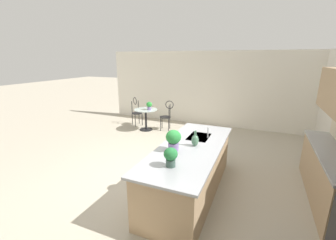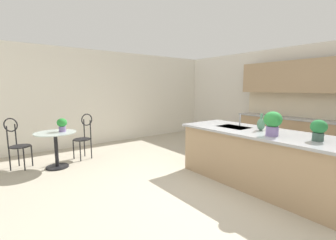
% 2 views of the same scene
% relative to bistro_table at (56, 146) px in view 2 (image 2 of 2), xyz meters
% --- Properties ---
extents(ground_plane, '(40.00, 40.00, 0.00)m').
position_rel_bistro_table_xyz_m(ground_plane, '(2.68, 1.71, -0.45)').
color(ground_plane, '#B2A893').
extents(wall_back, '(9.00, 0.12, 2.70)m').
position_rel_bistro_table_xyz_m(wall_back, '(2.68, 5.37, 0.90)').
color(wall_back, silver).
rests_on(wall_back, ground).
extents(wall_left_window, '(0.12, 7.80, 2.70)m').
position_rel_bistro_table_xyz_m(wall_left_window, '(-1.58, 1.71, 0.90)').
color(wall_left_window, silver).
rests_on(wall_left_window, ground).
extents(kitchen_island, '(2.80, 1.06, 0.92)m').
position_rel_bistro_table_xyz_m(kitchen_island, '(2.98, 2.56, 0.02)').
color(kitchen_island, tan).
rests_on(kitchen_island, ground).
extents(back_counter_run, '(2.44, 0.64, 1.52)m').
position_rel_bistro_table_xyz_m(back_counter_run, '(2.28, 4.91, 0.05)').
color(back_counter_run, tan).
rests_on(back_counter_run, ground).
extents(upper_cabinet_run, '(2.40, 0.36, 0.76)m').
position_rel_bistro_table_xyz_m(upper_cabinet_run, '(2.28, 4.89, 1.45)').
color(upper_cabinet_run, tan).
rests_on(upper_cabinet_run, back_counter_run).
extents(bistro_table, '(0.80, 0.80, 0.74)m').
position_rel_bistro_table_xyz_m(bistro_table, '(0.00, 0.00, 0.00)').
color(bistro_table, black).
rests_on(bistro_table, ground).
extents(chair_near_window, '(0.46, 0.52, 1.04)m').
position_rel_bistro_table_xyz_m(chair_near_window, '(-0.31, 0.66, 0.13)').
color(chair_near_window, black).
rests_on(chair_near_window, ground).
extents(chair_by_island, '(0.53, 0.53, 1.04)m').
position_rel_bistro_table_xyz_m(chair_by_island, '(-0.42, -0.64, 0.13)').
color(chair_by_island, black).
rests_on(chair_by_island, ground).
extents(sink_faucet, '(0.02, 0.02, 0.22)m').
position_rel_bistro_table_xyz_m(sink_faucet, '(2.43, 2.74, 0.58)').
color(sink_faucet, '#B2B5BA').
rests_on(sink_faucet, kitchen_island).
extents(potted_plant_on_table, '(0.20, 0.20, 0.28)m').
position_rel_bistro_table_xyz_m(potted_plant_on_table, '(-0.00, 0.14, 0.45)').
color(potted_plant_on_table, '#7A669E').
rests_on(potted_plant_on_table, bistro_table).
extents(potted_plant_counter_near, '(0.26, 0.26, 0.37)m').
position_rel_bistro_table_xyz_m(potted_plant_counter_near, '(3.28, 2.34, 0.68)').
color(potted_plant_counter_near, '#7A669E').
rests_on(potted_plant_counter_near, kitchen_island).
extents(potted_plant_counter_far, '(0.21, 0.21, 0.29)m').
position_rel_bistro_table_xyz_m(potted_plant_counter_far, '(3.83, 2.52, 0.64)').
color(potted_plant_counter_far, '#385147').
rests_on(potted_plant_counter_far, kitchen_island).
extents(vase_on_counter, '(0.13, 0.13, 0.29)m').
position_rel_bistro_table_xyz_m(vase_on_counter, '(2.93, 2.62, 0.58)').
color(vase_on_counter, '#4C7A5B').
rests_on(vase_on_counter, kitchen_island).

